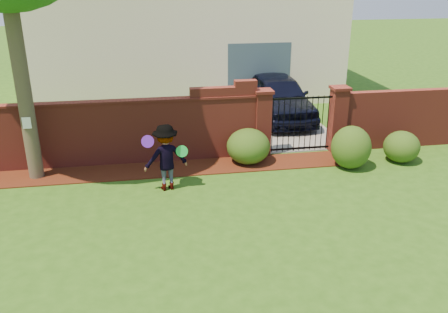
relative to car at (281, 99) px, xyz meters
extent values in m
cube|color=#2A5214|center=(-3.82, -7.14, -0.77)|extent=(80.00, 80.00, 0.01)
cube|color=#39140A|center=(-4.77, -3.80, -0.75)|extent=(11.10, 1.08, 0.03)
cube|color=maroon|center=(-5.97, -3.14, 0.08)|extent=(8.70, 0.25, 1.70)
cube|color=maroon|center=(-2.52, -3.14, 1.08)|extent=(1.80, 0.25, 0.30)
cube|color=maroon|center=(-1.92, -3.14, 1.31)|extent=(0.60, 0.25, 0.16)
cube|color=maroon|center=(-5.97, -3.14, 0.96)|extent=(8.70, 0.31, 0.06)
cube|color=maroon|center=(2.78, -3.14, 0.08)|extent=(4.00, 0.25, 1.70)
cube|color=maroon|center=(-1.42, -3.14, 0.13)|extent=(0.42, 0.42, 1.80)
cube|color=maroon|center=(-1.42, -3.14, 1.07)|extent=(0.50, 0.50, 0.08)
cube|color=maroon|center=(0.78, -3.14, 0.13)|extent=(0.42, 0.42, 1.80)
cube|color=maroon|center=(0.78, -3.14, 1.07)|extent=(0.50, 0.50, 0.08)
cylinder|color=black|center=(-1.13, -3.14, 0.08)|extent=(0.02, 0.02, 1.60)
cylinder|color=black|center=(-0.97, -3.14, 0.08)|extent=(0.02, 0.02, 1.60)
cylinder|color=black|center=(-0.81, -3.14, 0.08)|extent=(0.02, 0.02, 1.60)
cylinder|color=black|center=(-0.65, -3.14, 0.08)|extent=(0.02, 0.02, 1.60)
cylinder|color=black|center=(-0.49, -3.14, 0.08)|extent=(0.02, 0.02, 1.60)
cylinder|color=black|center=(-0.32, -3.14, 0.08)|extent=(0.02, 0.02, 1.60)
cylinder|color=black|center=(-0.16, -3.14, 0.08)|extent=(0.02, 0.02, 1.60)
cylinder|color=black|center=(0.00, -3.14, 0.08)|extent=(0.02, 0.02, 1.60)
cylinder|color=black|center=(0.16, -3.14, 0.08)|extent=(0.02, 0.02, 1.60)
cylinder|color=black|center=(0.32, -3.14, 0.08)|extent=(0.02, 0.02, 1.60)
cylinder|color=black|center=(0.48, -3.14, 0.08)|extent=(0.02, 0.02, 1.60)
cube|color=black|center=(-0.32, -3.14, -0.65)|extent=(1.78, 0.03, 0.05)
cube|color=black|center=(-0.32, -3.14, 0.83)|extent=(1.78, 0.03, 0.05)
cube|color=gray|center=(-0.32, 0.86, -0.76)|extent=(3.20, 8.00, 0.01)
cube|color=beige|center=(-2.82, 4.86, 2.23)|extent=(12.00, 6.00, 6.00)
cube|color=#384C5B|center=(-0.32, 1.91, 0.43)|extent=(2.40, 0.12, 2.40)
imported|color=black|center=(0.00, 0.00, 0.00)|extent=(1.90, 4.55, 1.54)
cylinder|color=#3F3426|center=(-7.42, -3.74, 2.73)|extent=(0.36, 0.36, 7.00)
cube|color=white|center=(-7.42, -3.93, 0.73)|extent=(0.20, 0.01, 0.28)
ellipsoid|color=#1F4314|center=(-1.94, -3.69, -0.29)|extent=(1.17, 1.17, 0.96)
ellipsoid|color=#1F4314|center=(0.65, -4.45, -0.20)|extent=(1.04, 1.04, 1.15)
ellipsoid|color=#1F4314|center=(2.19, -4.28, -0.34)|extent=(0.96, 0.96, 0.86)
imported|color=gray|center=(-4.20, -4.98, 0.03)|extent=(1.13, 0.79, 1.61)
cylinder|color=#6A20CA|center=(-4.60, -5.22, 0.55)|extent=(0.30, 0.13, 0.28)
cylinder|color=green|center=(-3.83, -5.07, 0.21)|extent=(0.29, 0.11, 0.28)
camera|label=1|loc=(-4.57, -15.38, 4.15)|focal=38.06mm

